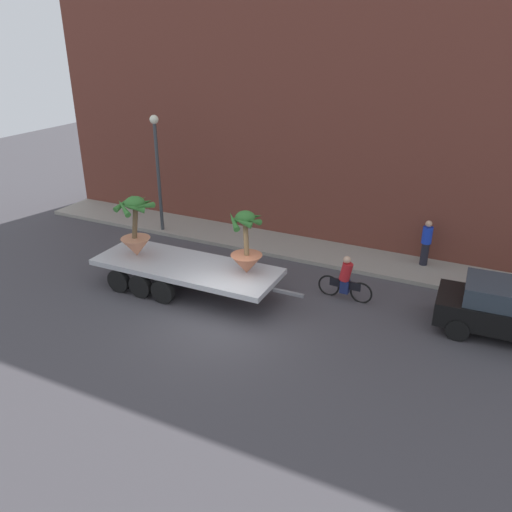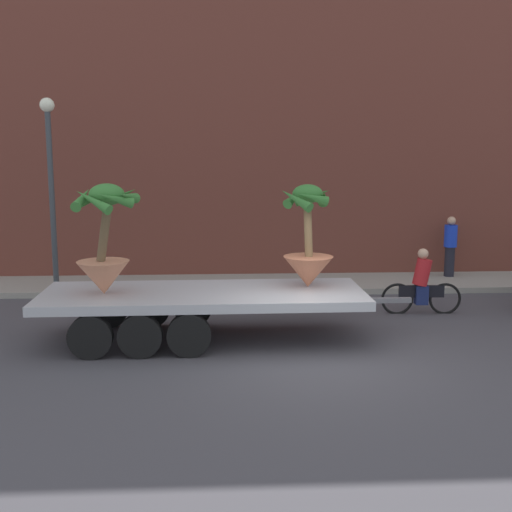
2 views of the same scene
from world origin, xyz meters
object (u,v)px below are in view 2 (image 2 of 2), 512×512
object	(u,v)px
flatbed_trailer	(190,302)
street_lamp	(50,169)
potted_palm_rear	(308,248)
cyclist	(422,285)
pedestrian_near_gate	(450,245)
potted_palm_middle	(104,247)

from	to	relation	value
flatbed_trailer	street_lamp	size ratio (longest dim) A/B	1.51
potted_palm_rear	cyclist	xyz separation A→B (m)	(2.83, 1.49, -1.10)
pedestrian_near_gate	street_lamp	bearing A→B (deg)	-173.37
potted_palm_middle	cyclist	size ratio (longest dim) A/B	1.15
pedestrian_near_gate	street_lamp	xyz separation A→B (m)	(-10.73, -1.25, 2.19)
potted_palm_middle	pedestrian_near_gate	world-z (taller)	potted_palm_middle
flatbed_trailer	street_lamp	distance (m)	5.97
pedestrian_near_gate	potted_palm_rear	bearing A→B (deg)	-133.42
flatbed_trailer	potted_palm_middle	bearing A→B (deg)	-175.32
cyclist	street_lamp	distance (m)	9.46
flatbed_trailer	cyclist	xyz separation A→B (m)	(5.19, 1.79, -0.10)
flatbed_trailer	street_lamp	xyz separation A→B (m)	(-3.63, 4.06, 2.46)
flatbed_trailer	cyclist	world-z (taller)	cyclist
potted_palm_rear	potted_palm_middle	xyz separation A→B (m)	(-3.95, -0.42, 0.12)
potted_palm_rear	potted_palm_middle	size ratio (longest dim) A/B	0.98
potted_palm_rear	cyclist	distance (m)	3.38
potted_palm_rear	pedestrian_near_gate	bearing A→B (deg)	46.58
street_lamp	potted_palm_rear	bearing A→B (deg)	-32.13
potted_palm_rear	street_lamp	xyz separation A→B (m)	(-5.99, 3.76, 1.46)
potted_palm_rear	street_lamp	bearing A→B (deg)	147.87
cyclist	potted_palm_rear	bearing A→B (deg)	-152.18
pedestrian_near_gate	flatbed_trailer	bearing A→B (deg)	-143.24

